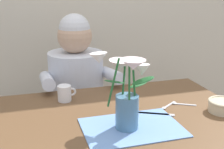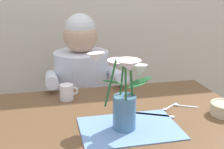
{
  "view_description": "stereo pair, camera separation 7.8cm",
  "coord_description": "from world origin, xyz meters",
  "px_view_note": "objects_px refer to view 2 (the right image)",
  "views": [
    {
      "loc": [
        -0.35,
        -1.15,
        1.31
      ],
      "look_at": [
        0.0,
        0.05,
        0.92
      ],
      "focal_mm": 47.67,
      "sensor_mm": 36.0,
      "label": 1
    },
    {
      "loc": [
        -0.27,
        -1.17,
        1.31
      ],
      "look_at": [
        0.0,
        0.05,
        0.92
      ],
      "focal_mm": 47.67,
      "sensor_mm": 36.0,
      "label": 2
    }
  ],
  "objects_px": {
    "flower_vase": "(123,92)",
    "dinner_knife": "(153,115)",
    "ceramic_mug": "(67,92)",
    "seated_person": "(83,103)"
  },
  "relations": [
    {
      "from": "seated_person",
      "to": "flower_vase",
      "type": "bearing_deg",
      "value": -86.28
    },
    {
      "from": "seated_person",
      "to": "ceramic_mug",
      "type": "height_order",
      "value": "seated_person"
    },
    {
      "from": "flower_vase",
      "to": "dinner_knife",
      "type": "distance_m",
      "value": 0.25
    },
    {
      "from": "flower_vase",
      "to": "dinner_knife",
      "type": "xyz_separation_m",
      "value": [
        0.17,
        0.1,
        -0.16
      ]
    },
    {
      "from": "dinner_knife",
      "to": "ceramic_mug",
      "type": "distance_m",
      "value": 0.45
    },
    {
      "from": "dinner_knife",
      "to": "ceramic_mug",
      "type": "bearing_deg",
      "value": 168.48
    },
    {
      "from": "flower_vase",
      "to": "dinner_knife",
      "type": "height_order",
      "value": "flower_vase"
    },
    {
      "from": "dinner_knife",
      "to": "flower_vase",
      "type": "bearing_deg",
      "value": -123.63
    },
    {
      "from": "seated_person",
      "to": "dinner_knife",
      "type": "height_order",
      "value": "seated_person"
    },
    {
      "from": "flower_vase",
      "to": "ceramic_mug",
      "type": "relative_size",
      "value": 3.43
    }
  ]
}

